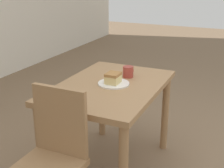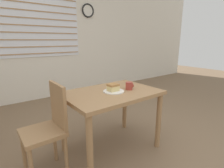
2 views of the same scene
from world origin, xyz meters
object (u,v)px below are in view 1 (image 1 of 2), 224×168
chair_near_window (52,158)px  cake_slice (113,78)px  coffee_mug (128,72)px  dining_table_near (110,98)px  plate (114,84)px

chair_near_window → cake_slice: size_ratio=7.81×
cake_slice → coffee_mug: bearing=-9.6°
dining_table_near → chair_near_window: size_ratio=1.17×
chair_near_window → plate: 0.75m
dining_table_near → cake_slice: cake_slice is taller
plate → coffee_mug: bearing=-9.2°
dining_table_near → plate: size_ratio=4.49×
dining_table_near → cake_slice: (0.01, -0.02, 0.16)m
chair_near_window → cake_slice: chair_near_window is taller
plate → cake_slice: cake_slice is taller
cake_slice → dining_table_near: bearing=104.7°
plate → coffee_mug: (0.20, -0.03, 0.04)m
dining_table_near → chair_near_window: chair_near_window is taller
dining_table_near → coffee_mug: bearing=-14.7°
dining_table_near → coffee_mug: 0.27m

